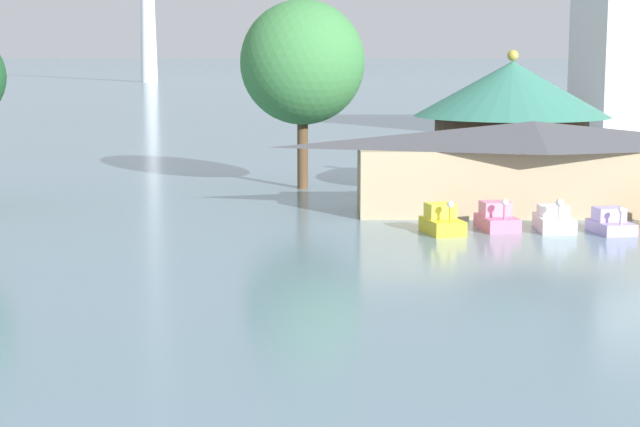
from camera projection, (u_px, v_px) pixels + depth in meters
name	position (u px, v px, depth m)	size (l,w,h in m)	color
pedal_boat_yellow	(438.00, 222.00, 52.19)	(2.18, 2.85, 1.77)	yellow
pedal_boat_pink	(493.00, 219.00, 53.30)	(2.06, 2.93, 1.73)	pink
pedal_boat_white	(550.00, 220.00, 53.08)	(1.73, 2.93, 1.78)	white
pedal_boat_lavender	(607.00, 223.00, 52.35)	(2.09, 2.71, 1.46)	#B299D8
boathouse	(529.00, 165.00, 58.44)	(20.82, 5.94, 5.10)	tan
green_roof_pavilion	(507.00, 119.00, 66.47)	(12.31, 12.31, 8.98)	brown
shoreline_tree_mid	(299.00, 63.00, 67.76)	(8.03, 8.03, 12.19)	brown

